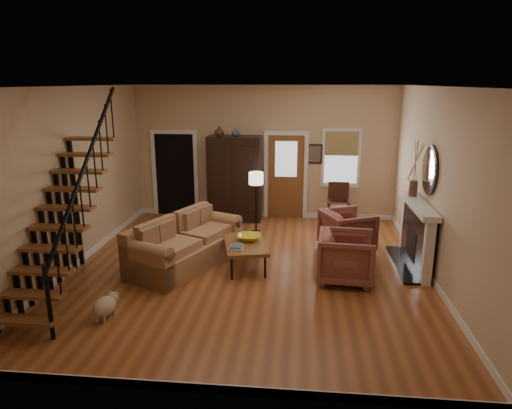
# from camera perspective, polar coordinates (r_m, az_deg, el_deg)

# --- Properties ---
(room) EXTENTS (7.00, 7.33, 3.30)m
(room) POSITION_cam_1_polar(r_m,az_deg,el_deg) (9.83, -2.21, 4.14)
(room) COLOR #9A5227
(room) RESTS_ON ground
(staircase) EXTENTS (0.94, 2.80, 3.20)m
(staircase) POSITION_cam_1_polar(r_m,az_deg,el_deg) (7.68, -23.26, 0.49)
(staircase) COLOR brown
(staircase) RESTS_ON ground
(fireplace) EXTENTS (0.33, 1.95, 2.30)m
(fireplace) POSITION_cam_1_polar(r_m,az_deg,el_deg) (8.99, 19.69, -2.87)
(fireplace) COLOR black
(fireplace) RESTS_ON ground
(armoire) EXTENTS (1.30, 0.60, 2.10)m
(armoire) POSITION_cam_1_polar(r_m,az_deg,el_deg) (11.31, -2.67, 3.24)
(armoire) COLOR black
(armoire) RESTS_ON ground
(vase_a) EXTENTS (0.24, 0.24, 0.25)m
(vase_a) POSITION_cam_1_polar(r_m,az_deg,el_deg) (11.08, -4.63, 9.11)
(vase_a) COLOR #4C2619
(vase_a) RESTS_ON armoire
(vase_b) EXTENTS (0.20, 0.20, 0.21)m
(vase_b) POSITION_cam_1_polar(r_m,az_deg,el_deg) (11.02, -2.56, 9.01)
(vase_b) COLOR #334C60
(vase_b) RESTS_ON armoire
(sofa) EXTENTS (1.91, 2.60, 0.89)m
(sofa) POSITION_cam_1_polar(r_m,az_deg,el_deg) (8.70, -8.74, -4.75)
(sofa) COLOR #A7744C
(sofa) RESTS_ON ground
(coffee_table) EXTENTS (1.00, 1.40, 0.48)m
(coffee_table) POSITION_cam_1_polar(r_m,az_deg,el_deg) (8.58, -1.36, -6.30)
(coffee_table) COLOR brown
(coffee_table) RESTS_ON ground
(bowl) EXTENTS (0.43, 0.43, 0.11)m
(bowl) POSITION_cam_1_polar(r_m,az_deg,el_deg) (8.61, -0.92, -4.13)
(bowl) COLOR yellow
(bowl) RESTS_ON coffee_table
(books) EXTENTS (0.23, 0.32, 0.06)m
(books) POSITION_cam_1_polar(r_m,az_deg,el_deg) (8.22, -2.46, -5.27)
(books) COLOR beige
(books) RESTS_ON coffee_table
(armchair_left) EXTENTS (1.02, 1.00, 0.87)m
(armchair_left) POSITION_cam_1_polar(r_m,az_deg,el_deg) (8.09, 11.18, -6.50)
(armchair_left) COLOR maroon
(armchair_left) RESTS_ON ground
(armchair_right) EXTENTS (1.22, 1.21, 0.85)m
(armchair_right) POSITION_cam_1_polar(r_m,az_deg,el_deg) (9.52, 11.36, -3.25)
(armchair_right) COLOR maroon
(armchair_right) RESTS_ON ground
(floor_lamp) EXTENTS (0.38, 0.38, 1.42)m
(floor_lamp) POSITION_cam_1_polar(r_m,az_deg,el_deg) (10.32, 0.01, 0.17)
(floor_lamp) COLOR black
(floor_lamp) RESTS_ON ground
(side_chair) EXTENTS (0.54, 0.54, 1.02)m
(side_chair) POSITION_cam_1_polar(r_m,az_deg,el_deg) (11.16, 10.28, 0.00)
(side_chair) COLOR #3D2013
(side_chair) RESTS_ON ground
(dog) EXTENTS (0.36, 0.52, 0.35)m
(dog) POSITION_cam_1_polar(r_m,az_deg,el_deg) (7.20, -18.42, -12.15)
(dog) COLOR #C9B089
(dog) RESTS_ON ground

